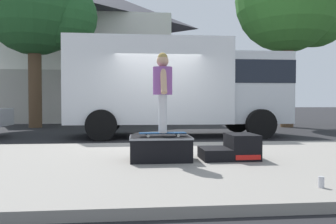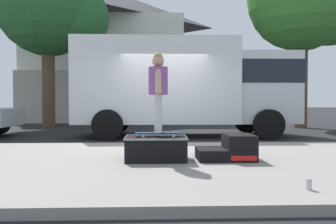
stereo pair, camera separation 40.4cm
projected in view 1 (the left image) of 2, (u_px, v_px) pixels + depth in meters
ground_plane at (162, 145)px, 8.59m from camera, size 140.00×140.00×0.00m
sidewalk_slab at (175, 164)px, 5.60m from camera, size 50.00×5.00×0.12m
skate_box at (160, 147)px, 5.60m from camera, size 1.02×0.75×0.40m
kicker_ramp at (233, 149)px, 5.72m from camera, size 0.95×0.68×0.43m
skateboard at (163, 133)px, 5.54m from camera, size 0.79×0.23×0.07m
skater_kid at (163, 86)px, 5.52m from camera, size 0.32×0.68×1.33m
soda_can at (321, 182)px, 3.78m from camera, size 0.07×0.07×0.13m
box_truck at (179, 84)px, 10.80m from camera, size 6.91×2.63×3.05m
street_tree_main at (294, 3)px, 14.79m from camera, size 5.11×4.65×8.01m
street_tree_neighbour at (40, 6)px, 14.51m from camera, size 4.99×4.54×7.73m
house_behind at (96, 54)px, 21.36m from camera, size 9.54×8.22×8.40m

